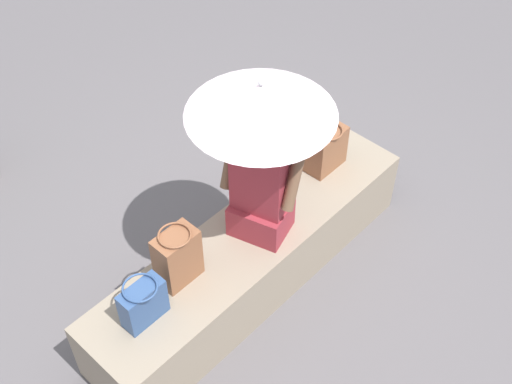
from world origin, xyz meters
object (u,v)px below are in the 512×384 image
person_seated (261,185)px  shoulder_bag_spare (326,148)px  handbag_black (143,303)px  parasol (261,100)px  tote_bag_canvas (177,257)px

person_seated → shoulder_bag_spare: size_ratio=2.78×
person_seated → handbag_black: bearing=178.6°
parasol → tote_bag_canvas: bearing=171.6°
person_seated → tote_bag_canvas: size_ratio=2.36×
parasol → shoulder_bag_spare: parasol is taller
parasol → handbag_black: (-0.92, 0.02, -0.87)m
shoulder_bag_spare → tote_bag_canvas: bearing=179.0°
shoulder_bag_spare → handbag_black: bearing=-178.4°
shoulder_bag_spare → person_seated: bearing=-174.5°
person_seated → tote_bag_canvas: 0.64m
handbag_black → shoulder_bag_spare: bearing=1.6°
shoulder_bag_spare → parasol: bearing=-174.9°
handbag_black → tote_bag_canvas: (0.32, 0.07, 0.05)m
parasol → tote_bag_canvas: parasol is taller
person_seated → shoulder_bag_spare: (0.71, 0.07, -0.23)m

